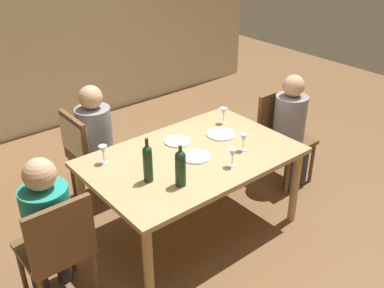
{
  "coord_description": "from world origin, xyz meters",
  "views": [
    {
      "loc": [
        -1.96,
        -2.39,
        2.52
      ],
      "look_at": [
        0.0,
        0.0,
        0.84
      ],
      "focal_mm": 41.4,
      "sensor_mm": 36.0,
      "label": 1
    }
  ],
  "objects_px": {
    "chair_right_end": "(281,131)",
    "wine_glass_near_right": "(243,138)",
    "wine_bottle_dark_red": "(180,167)",
    "chair_far_left": "(84,147)",
    "dinner_plate_guest_left": "(196,157)",
    "wine_bottle_tall_green": "(148,162)",
    "person_man_bearded": "(291,124)",
    "dining_table": "(192,163)",
    "dinner_plate_host": "(177,141)",
    "person_woman_host": "(98,136)",
    "chair_left_end": "(58,246)",
    "wine_glass_near_left": "(103,151)",
    "dinner_plate_guest_right": "(221,134)",
    "wine_glass_far": "(232,154)",
    "person_man_guest": "(47,222)",
    "wine_glass_centre": "(223,112)"
  },
  "relations": [
    {
      "from": "wine_glass_far",
      "to": "wine_glass_near_right",
      "type": "bearing_deg",
      "value": 27.15
    },
    {
      "from": "chair_left_end",
      "to": "wine_glass_near_right",
      "type": "distance_m",
      "value": 1.63
    },
    {
      "from": "wine_bottle_tall_green",
      "to": "wine_bottle_dark_red",
      "type": "bearing_deg",
      "value": -53.05
    },
    {
      "from": "person_man_bearded",
      "to": "dinner_plate_guest_left",
      "type": "distance_m",
      "value": 1.23
    },
    {
      "from": "dining_table",
      "to": "wine_glass_near_right",
      "type": "height_order",
      "value": "wine_glass_near_right"
    },
    {
      "from": "person_woman_host",
      "to": "chair_left_end",
      "type": "bearing_deg",
      "value": -40.64
    },
    {
      "from": "person_woman_host",
      "to": "wine_glass_near_left",
      "type": "bearing_deg",
      "value": -23.42
    },
    {
      "from": "dining_table",
      "to": "wine_glass_centre",
      "type": "height_order",
      "value": "wine_glass_centre"
    },
    {
      "from": "chair_right_end",
      "to": "person_man_guest",
      "type": "bearing_deg",
      "value": 1.43
    },
    {
      "from": "person_man_bearded",
      "to": "wine_glass_near_right",
      "type": "height_order",
      "value": "person_man_bearded"
    },
    {
      "from": "chair_far_left",
      "to": "wine_glass_near_left",
      "type": "relative_size",
      "value": 6.17
    },
    {
      "from": "wine_bottle_tall_green",
      "to": "chair_left_end",
      "type": "bearing_deg",
      "value": 179.95
    },
    {
      "from": "person_woman_host",
      "to": "chair_far_left",
      "type": "bearing_deg",
      "value": -90.0
    },
    {
      "from": "wine_glass_near_right",
      "to": "wine_glass_far",
      "type": "relative_size",
      "value": 1.0
    },
    {
      "from": "chair_far_left",
      "to": "wine_bottle_dark_red",
      "type": "height_order",
      "value": "wine_bottle_dark_red"
    },
    {
      "from": "person_man_bearded",
      "to": "chair_left_end",
      "type": "bearing_deg",
      "value": 1.44
    },
    {
      "from": "person_man_guest",
      "to": "wine_glass_centre",
      "type": "height_order",
      "value": "person_man_guest"
    },
    {
      "from": "chair_right_end",
      "to": "wine_bottle_tall_green",
      "type": "relative_size",
      "value": 2.66
    },
    {
      "from": "chair_right_end",
      "to": "wine_glass_near_left",
      "type": "height_order",
      "value": "chair_right_end"
    },
    {
      "from": "wine_bottle_dark_red",
      "to": "chair_far_left",
      "type": "bearing_deg",
      "value": 97.86
    },
    {
      "from": "person_woman_host",
      "to": "person_man_bearded",
      "type": "relative_size",
      "value": 1.01
    },
    {
      "from": "wine_bottle_dark_red",
      "to": "wine_glass_near_left",
      "type": "height_order",
      "value": "wine_bottle_dark_red"
    },
    {
      "from": "wine_glass_near_right",
      "to": "dinner_plate_host",
      "type": "bearing_deg",
      "value": 126.3
    },
    {
      "from": "person_man_guest",
      "to": "wine_bottle_dark_red",
      "type": "bearing_deg",
      "value": -19.13
    },
    {
      "from": "chair_left_end",
      "to": "person_woman_host",
      "type": "bearing_deg",
      "value": 49.36
    },
    {
      "from": "chair_far_left",
      "to": "dinner_plate_guest_left",
      "type": "height_order",
      "value": "chair_far_left"
    },
    {
      "from": "chair_right_end",
      "to": "wine_glass_near_right",
      "type": "height_order",
      "value": "chair_right_end"
    },
    {
      "from": "wine_glass_near_left",
      "to": "dinner_plate_guest_right",
      "type": "bearing_deg",
      "value": -12.69
    },
    {
      "from": "person_man_guest",
      "to": "wine_bottle_tall_green",
      "type": "xyz_separation_m",
      "value": [
        0.74,
        -0.11,
        0.23
      ]
    },
    {
      "from": "person_woman_host",
      "to": "wine_bottle_tall_green",
      "type": "relative_size",
      "value": 3.34
    },
    {
      "from": "wine_glass_far",
      "to": "wine_bottle_tall_green",
      "type": "bearing_deg",
      "value": 158.74
    },
    {
      "from": "dining_table",
      "to": "chair_left_end",
      "type": "relative_size",
      "value": 1.83
    },
    {
      "from": "chair_far_left",
      "to": "dinner_plate_guest_left",
      "type": "relative_size",
      "value": 3.94
    },
    {
      "from": "chair_far_left",
      "to": "dinner_plate_host",
      "type": "relative_size",
      "value": 4.13
    },
    {
      "from": "wine_bottle_dark_red",
      "to": "chair_left_end",
      "type": "bearing_deg",
      "value": 167.64
    },
    {
      "from": "chair_far_left",
      "to": "chair_right_end",
      "type": "bearing_deg",
      "value": 64.08
    },
    {
      "from": "dining_table",
      "to": "wine_glass_near_left",
      "type": "xyz_separation_m",
      "value": [
        -0.61,
        0.34,
        0.19
      ]
    },
    {
      "from": "wine_bottle_dark_red",
      "to": "wine_glass_far",
      "type": "relative_size",
      "value": 2.14
    },
    {
      "from": "dining_table",
      "to": "wine_glass_centre",
      "type": "bearing_deg",
      "value": 24.94
    },
    {
      "from": "chair_far_left",
      "to": "dinner_plate_guest_left",
      "type": "bearing_deg",
      "value": 27.22
    },
    {
      "from": "wine_glass_centre",
      "to": "dinner_plate_guest_right",
      "type": "relative_size",
      "value": 0.59
    },
    {
      "from": "dinner_plate_guest_left",
      "to": "wine_bottle_tall_green",
      "type": "bearing_deg",
      "value": -175.42
    },
    {
      "from": "person_man_bearded",
      "to": "wine_glass_near_right",
      "type": "relative_size",
      "value": 7.66
    },
    {
      "from": "person_man_bearded",
      "to": "wine_bottle_tall_green",
      "type": "relative_size",
      "value": 3.31
    },
    {
      "from": "dinner_plate_guest_right",
      "to": "dinner_plate_guest_left",
      "type": "bearing_deg",
      "value": -159.01
    },
    {
      "from": "person_man_bearded",
      "to": "wine_glass_centre",
      "type": "bearing_deg",
      "value": -26.21
    },
    {
      "from": "dinner_plate_host",
      "to": "person_woman_host",
      "type": "bearing_deg",
      "value": 120.46
    },
    {
      "from": "wine_glass_near_left",
      "to": "wine_bottle_dark_red",
      "type": "bearing_deg",
      "value": -66.7
    },
    {
      "from": "chair_right_end",
      "to": "person_woman_host",
      "type": "height_order",
      "value": "person_woman_host"
    },
    {
      "from": "chair_right_end",
      "to": "dinner_plate_host",
      "type": "distance_m",
      "value": 1.21
    }
  ]
}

